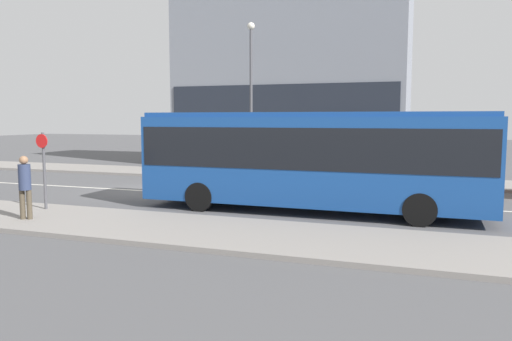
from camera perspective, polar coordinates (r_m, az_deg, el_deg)
The scene contains 10 objects.
ground_plane at distance 21.43m, azimuth -12.21°, elevation -2.31°, with size 120.00×120.00×0.00m, color #4F4F51.
sidewalk_near at distance 16.54m, azimuth -23.78°, elevation -4.91°, with size 44.00×3.50×0.13m.
sidewalk_far at distance 26.88m, azimuth -5.15°, elevation -0.39°, with size 44.00×3.50×0.13m.
lane_centerline at distance 21.43m, azimuth -12.21°, elevation -2.30°, with size 41.80×0.16×0.01m.
apartment_block_left_tower at distance 31.57m, azimuth 4.07°, elevation 13.23°, with size 14.00×5.41×14.06m.
city_bus at distance 16.27m, azimuth 6.25°, elevation 1.79°, with size 11.15×2.59×3.24m.
parked_car_0 at distance 21.36m, azimuth 20.73°, elevation -0.84°, with size 3.96×1.84×1.38m.
pedestrian_near_stop at distance 15.85m, azimuth -24.91°, elevation -1.31°, with size 0.34×0.34×1.84m.
bus_stop_sign at distance 17.36m, azimuth -23.09°, elevation 0.67°, with size 0.44×0.12×2.47m.
street_lamp at distance 24.49m, azimuth -0.57°, elevation 9.75°, with size 0.36×0.36×7.48m.
Camera 1 is at (11.27, -17.97, 3.05)m, focal length 35.00 mm.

